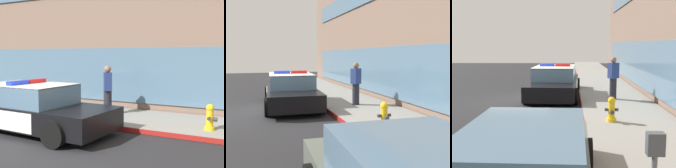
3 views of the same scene
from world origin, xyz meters
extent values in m
plane|color=#262628|center=(0.00, 0.00, 0.00)|extent=(48.00, 48.00, 0.00)
cube|color=gray|center=(0.00, 3.89, 0.07)|extent=(48.00, 2.80, 0.15)
cube|color=maroon|center=(0.00, 2.47, 0.08)|extent=(28.80, 0.04, 0.14)
cube|color=slate|center=(-3.70, 5.31, 1.45)|extent=(15.52, 0.08, 2.10)
cube|color=black|center=(-1.19, 1.34, 0.50)|extent=(5.07, 2.18, 0.60)
cube|color=silver|center=(0.40, 1.27, 0.67)|extent=(1.78, 1.99, 0.05)
cube|color=silver|center=(-2.94, 1.43, 0.67)|extent=(1.48, 1.97, 0.05)
cube|color=silver|center=(-1.25, 2.33, 0.50)|extent=(2.09, 0.13, 0.51)
cube|color=silver|center=(-1.34, 0.36, 0.50)|extent=(2.09, 0.13, 0.51)
cube|color=yellow|center=(-1.25, 2.35, 0.50)|extent=(0.22, 0.02, 0.26)
cube|color=slate|center=(-1.39, 1.35, 1.07)|extent=(2.67, 1.87, 0.60)
cube|color=silver|center=(-1.39, 1.35, 1.36)|extent=(2.67, 1.87, 0.04)
cube|color=red|center=(-1.38, 1.70, 1.44)|extent=(0.23, 0.67, 0.11)
cube|color=blue|center=(-1.41, 1.00, 1.44)|extent=(0.23, 0.67, 0.11)
cylinder|color=black|center=(0.49, 2.24, 0.34)|extent=(0.69, 0.25, 0.68)
cylinder|color=black|center=(0.40, 0.29, 0.34)|extent=(0.69, 0.25, 0.68)
cylinder|color=black|center=(-2.79, 2.39, 0.34)|extent=(0.69, 0.25, 0.68)
cylinder|color=black|center=(-2.88, 0.45, 0.34)|extent=(0.69, 0.25, 0.68)
cylinder|color=gold|center=(3.47, 3.25, 0.20)|extent=(0.28, 0.28, 0.10)
cylinder|color=gold|center=(3.47, 3.25, 0.47)|extent=(0.19, 0.19, 0.45)
sphere|color=gold|center=(3.47, 3.25, 0.77)|extent=(0.22, 0.22, 0.22)
cylinder|color=#333338|center=(3.47, 3.25, 0.84)|extent=(0.06, 0.06, 0.05)
cylinder|color=#333338|center=(3.47, 3.11, 0.50)|extent=(0.09, 0.10, 0.09)
cylinder|color=#333338|center=(3.47, 3.40, 0.50)|extent=(0.09, 0.10, 0.09)
cylinder|color=#333338|center=(3.62, 3.25, 0.46)|extent=(0.10, 0.12, 0.12)
cube|color=slate|center=(8.01, 1.45, 1.01)|extent=(2.44, 1.67, 0.56)
cylinder|color=black|center=(6.51, 2.39, 0.32)|extent=(0.64, 0.22, 0.64)
cylinder|color=black|center=(6.46, 0.59, 0.32)|extent=(0.64, 0.22, 0.64)
cylinder|color=#23232D|center=(-0.04, 3.78, 0.57)|extent=(0.28, 0.28, 0.85)
cube|color=navy|center=(-0.04, 3.78, 1.31)|extent=(0.44, 0.48, 0.62)
sphere|color=#8C664C|center=(-0.04, 3.78, 1.74)|extent=(0.24, 0.24, 0.24)
cube|color=#474C51|center=(8.86, 2.96, 1.37)|extent=(0.12, 0.18, 0.24)
camera|label=1|loc=(4.84, -5.14, 2.20)|focal=47.61mm
camera|label=2|loc=(9.99, -0.14, 2.15)|focal=43.02mm
camera|label=3|loc=(11.80, 2.09, 2.40)|focal=47.18mm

